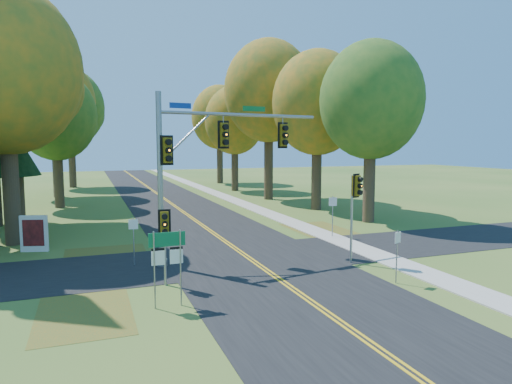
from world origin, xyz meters
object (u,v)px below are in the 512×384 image
object	(u,v)px
traffic_mast	(204,155)
east_signal_pole	(355,196)
route_sign_cluster	(167,253)
info_kiosk	(34,234)

from	to	relation	value
traffic_mast	east_signal_pole	size ratio (longest dim) A/B	2.04
east_signal_pole	route_sign_cluster	size ratio (longest dim) A/B	1.58
east_signal_pole	info_kiosk	size ratio (longest dim) A/B	2.22
traffic_mast	route_sign_cluster	bearing A→B (deg)	-125.36
east_signal_pole	info_kiosk	bearing A→B (deg)	127.23
route_sign_cluster	info_kiosk	distance (m)	11.70
route_sign_cluster	info_kiosk	bearing A→B (deg)	115.69
info_kiosk	east_signal_pole	bearing A→B (deg)	-13.07
route_sign_cluster	east_signal_pole	bearing A→B (deg)	15.94
traffic_mast	east_signal_pole	bearing A→B (deg)	-34.10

